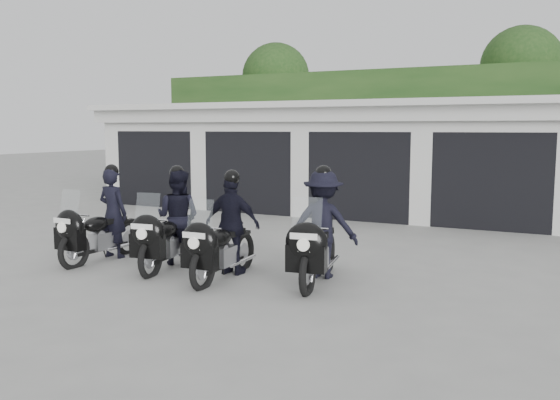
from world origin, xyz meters
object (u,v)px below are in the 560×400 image
at_px(police_bike_c, 227,231).
at_px(police_bike_a, 102,222).
at_px(police_bike_d, 321,230).
at_px(police_bike_b, 173,223).

bearing_deg(police_bike_c, police_bike_a, 176.51).
distance_m(police_bike_a, police_bike_c, 2.56).
relative_size(police_bike_c, police_bike_d, 0.96).
height_order(police_bike_a, police_bike_c, police_bike_a).
xyz_separation_m(police_bike_b, police_bike_d, (2.54, 0.24, 0.03)).
xyz_separation_m(police_bike_b, police_bike_c, (1.18, -0.21, -0.01)).
bearing_deg(police_bike_d, police_bike_a, 176.57).
relative_size(police_bike_a, police_bike_c, 1.00).
relative_size(police_bike_b, police_bike_c, 1.01).
height_order(police_bike_b, police_bike_d, police_bike_d).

